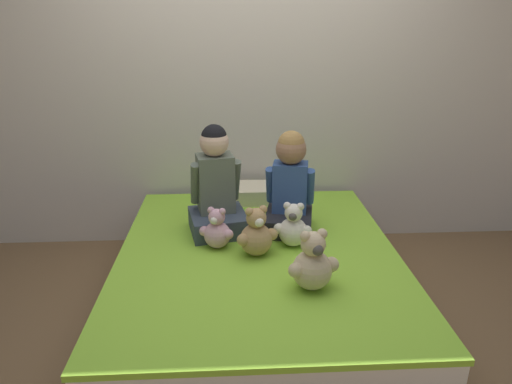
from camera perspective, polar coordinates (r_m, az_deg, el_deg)
name	(u,v)px	position (r m, az deg, el deg)	size (l,w,h in m)	color
ground_plane	(258,311)	(2.86, 0.25, -14.62)	(14.00, 14.00, 0.00)	brown
wall_behind_bed	(250,80)	(3.39, -0.78, 13.86)	(8.00, 0.06, 2.50)	beige
bed	(258,282)	(2.75, 0.25, -11.17)	(1.61, 1.91, 0.41)	brown
child_on_left	(216,188)	(2.80, -5.00, 0.52)	(0.39, 0.39, 0.67)	#384251
child_on_right	(290,186)	(2.82, 4.26, 0.81)	(0.34, 0.38, 0.63)	black
teddy_bear_held_by_left_child	(217,231)	(2.65, -4.89, -4.84)	(0.20, 0.16, 0.25)	#DBA3B2
teddy_bear_held_by_right_child	(293,228)	(2.67, 4.66, -4.45)	(0.22, 0.17, 0.27)	silver
teddy_bear_between_children	(256,235)	(2.56, 0.05, -5.35)	(0.23, 0.18, 0.29)	tan
teddy_bear_at_foot_of_bed	(312,264)	(2.27, 7.07, -8.94)	(0.26, 0.20, 0.31)	#D1B78E
pillow_at_headboard	(252,193)	(3.34, -0.54, -0.13)	(0.52, 0.27, 0.11)	beige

